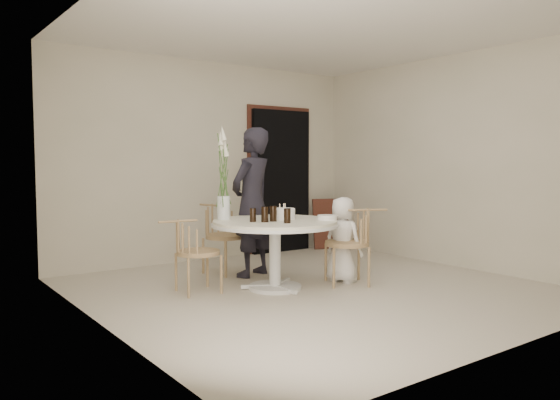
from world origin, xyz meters
TOP-DOWN VIEW (x-y plane):
  - ground at (0.00, 0.00)m, footprint 4.50×4.50m
  - room_shell at (0.00, 0.00)m, footprint 4.50×4.50m
  - doorway at (1.15, 2.19)m, footprint 1.00×0.10m
  - door_trim at (1.15, 2.23)m, footprint 1.12×0.03m
  - table at (-0.35, 0.25)m, footprint 1.33×1.33m
  - picture_frame at (1.95, 1.95)m, footprint 0.60×0.38m
  - chair_far at (-0.38, 1.38)m, footprint 0.53×0.56m
  - chair_right at (0.53, -0.08)m, footprint 0.62×0.60m
  - chair_left at (-1.18, 0.60)m, footprint 0.49×0.45m
  - girl at (-0.17, 0.96)m, footprint 0.74×0.62m
  - boy at (0.45, 0.07)m, footprint 0.39×0.52m
  - birthday_cake at (-0.21, 0.28)m, footprint 0.24×0.24m
  - cola_tumbler_a at (-0.62, 0.26)m, footprint 0.08×0.08m
  - cola_tumbler_b at (-0.41, -0.04)m, footprint 0.08×0.08m
  - cola_tumbler_c at (-0.53, 0.17)m, footprint 0.08×0.08m
  - cola_tumbler_d at (-0.43, 0.17)m, footprint 0.08×0.08m
  - plate_stack at (0.11, -0.05)m, footprint 0.27×0.27m
  - flower_vase at (-0.75, 0.63)m, footprint 0.13×0.13m

SIDE VIEW (x-z plane):
  - ground at x=0.00m, z-range 0.00..0.00m
  - picture_frame at x=1.95m, z-range 0.00..0.77m
  - boy at x=0.45m, z-range 0.00..0.95m
  - chair_left at x=-1.18m, z-range 0.11..0.88m
  - chair_far at x=-0.38m, z-range 0.12..0.95m
  - chair_right at x=0.53m, z-range 0.12..0.96m
  - table at x=-0.35m, z-range 0.25..0.98m
  - plate_stack at x=0.11m, z-range 0.73..0.78m
  - birthday_cake at x=-0.21m, z-range 0.71..0.87m
  - cola_tumbler_a at x=-0.62m, z-range 0.73..0.87m
  - cola_tumbler_b at x=-0.41m, z-range 0.73..0.88m
  - cola_tumbler_c at x=-0.53m, z-range 0.73..0.89m
  - cola_tumbler_d at x=-0.43m, z-range 0.73..0.89m
  - girl at x=-0.17m, z-range 0.00..1.74m
  - doorway at x=1.15m, z-range 0.00..2.10m
  - door_trim at x=1.15m, z-range 0.00..2.22m
  - flower_vase at x=-0.75m, z-range 0.65..1.64m
  - room_shell at x=0.00m, z-range -0.63..3.87m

